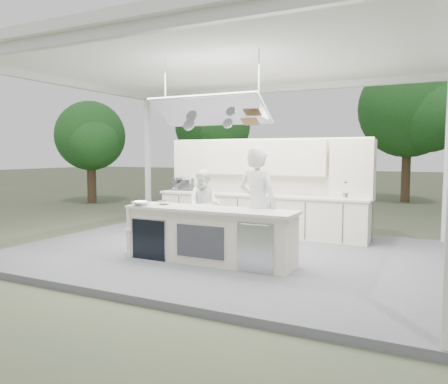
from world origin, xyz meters
The scene contains 12 objects.
ground centered at (0.00, 0.00, 0.00)m, with size 90.00×90.00×0.00m, color #4A5037.
stage_deck centered at (0.00, 0.00, 0.06)m, with size 8.00×6.00×0.12m, color #5C5B60.
tent centered at (0.00, -0.01, 3.71)m, with size 8.20×6.20×3.86m.
demo_island centered at (0.18, -0.91, 0.60)m, with size 3.10×0.79×0.95m.
back_counter centered at (0.00, 1.90, 0.60)m, with size 5.08×0.72×0.95m.
back_wall_unit centered at (0.44, 2.11, 1.57)m, with size 5.05×0.48×2.25m.
tree_cluster centered at (-0.16, 9.77, 3.29)m, with size 19.55×9.40×5.85m.
head_chef centered at (0.94, -0.52, 1.12)m, with size 0.73×0.48×2.01m, color silver.
sous_chef centered at (-0.81, 0.73, 0.90)m, with size 0.75×0.59×1.55m, color white.
toaster_oven centered at (-2.18, 2.08, 1.23)m, with size 0.57×0.39×0.32m, color silver.
bowl_large centered at (-1.10, -1.13, 1.11)m, with size 0.32×0.32×0.08m, color silver.
bowl_small centered at (-0.81, -0.82, 1.11)m, with size 0.22×0.22×0.07m, color #AEB1B5.
Camera 1 is at (3.77, -7.55, 2.02)m, focal length 35.00 mm.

